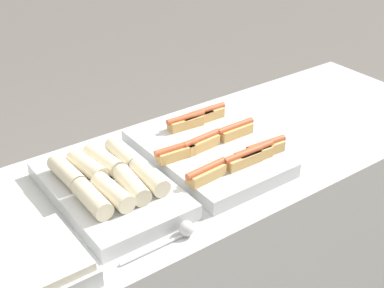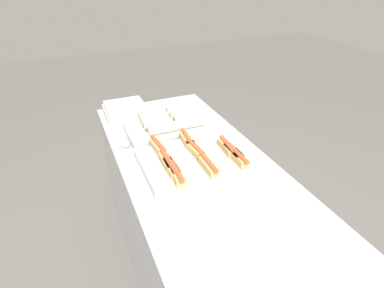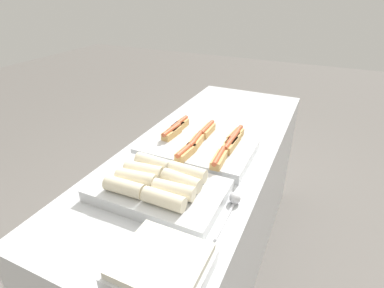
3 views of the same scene
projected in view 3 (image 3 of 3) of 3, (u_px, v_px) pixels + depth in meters
name	position (u px, v px, depth m)	size (l,w,h in m)	color
ground_plane	(202.00, 262.00, 1.99)	(12.00, 12.00, 0.00)	slate
counter	(203.00, 210.00, 1.78)	(1.88, 0.72, 0.89)	silver
tray_hotdogs	(198.00, 146.00, 1.47)	(0.41, 0.54, 0.10)	silver
tray_wraps	(158.00, 187.00, 1.17)	(0.32, 0.51, 0.11)	silver
tray_side_front	(162.00, 267.00, 0.85)	(0.24, 0.26, 0.07)	silver
serving_spoon_near	(233.00, 202.00, 1.12)	(0.23, 0.04, 0.04)	silver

